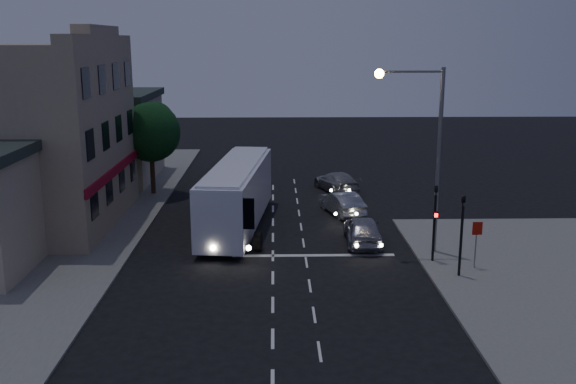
{
  "coord_description": "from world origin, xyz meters",
  "views": [
    {
      "loc": [
        0.08,
        -27.97,
        10.35
      ],
      "look_at": [
        0.84,
        6.31,
        2.2
      ],
      "focal_mm": 40.0,
      "sensor_mm": 36.0,
      "label": 1
    }
  ],
  "objects_px": {
    "regulatory_sign": "(477,237)",
    "traffic_signal_main": "(435,214)",
    "traffic_signal_side": "(462,226)",
    "streetlight": "(426,139)",
    "tour_bus": "(237,193)",
    "car_sedan_a": "(342,203)",
    "car_sedan_b": "(337,182)",
    "street_tree": "(150,129)",
    "car_suv": "(363,230)"
  },
  "relations": [
    {
      "from": "tour_bus",
      "to": "traffic_signal_side",
      "type": "height_order",
      "value": "traffic_signal_side"
    },
    {
      "from": "car_sedan_a",
      "to": "streetlight",
      "type": "xyz_separation_m",
      "value": [
        3.15,
        -7.42,
        5.03
      ]
    },
    {
      "from": "tour_bus",
      "to": "street_tree",
      "type": "bearing_deg",
      "value": 133.82
    },
    {
      "from": "traffic_signal_main",
      "to": "streetlight",
      "type": "distance_m",
      "value": 3.61
    },
    {
      "from": "car_sedan_a",
      "to": "streetlight",
      "type": "height_order",
      "value": "streetlight"
    },
    {
      "from": "traffic_signal_side",
      "to": "car_suv",
      "type": "bearing_deg",
      "value": 126.01
    },
    {
      "from": "regulatory_sign",
      "to": "street_tree",
      "type": "distance_m",
      "value": 23.4
    },
    {
      "from": "traffic_signal_main",
      "to": "street_tree",
      "type": "distance_m",
      "value": 21.38
    },
    {
      "from": "car_sedan_b",
      "to": "tour_bus",
      "type": "bearing_deg",
      "value": 35.53
    },
    {
      "from": "car_suv",
      "to": "traffic_signal_side",
      "type": "xyz_separation_m",
      "value": [
        3.63,
        -5.0,
        1.67
      ]
    },
    {
      "from": "tour_bus",
      "to": "street_tree",
      "type": "height_order",
      "value": "street_tree"
    },
    {
      "from": "car_sedan_b",
      "to": "traffic_signal_main",
      "type": "height_order",
      "value": "traffic_signal_main"
    },
    {
      "from": "streetlight",
      "to": "regulatory_sign",
      "type": "bearing_deg",
      "value": -51.25
    },
    {
      "from": "streetlight",
      "to": "car_suv",
      "type": "bearing_deg",
      "value": 149.14
    },
    {
      "from": "traffic_signal_side",
      "to": "street_tree",
      "type": "bearing_deg",
      "value": 135.5
    },
    {
      "from": "traffic_signal_side",
      "to": "streetlight",
      "type": "height_order",
      "value": "streetlight"
    },
    {
      "from": "traffic_signal_side",
      "to": "tour_bus",
      "type": "bearing_deg",
      "value": 141.51
    },
    {
      "from": "street_tree",
      "to": "streetlight",
      "type": "bearing_deg",
      "value": -39.51
    },
    {
      "from": "regulatory_sign",
      "to": "traffic_signal_side",
      "type": "bearing_deg",
      "value": -136.08
    },
    {
      "from": "car_sedan_a",
      "to": "car_sedan_b",
      "type": "relative_size",
      "value": 0.9
    },
    {
      "from": "traffic_signal_side",
      "to": "streetlight",
      "type": "xyz_separation_m",
      "value": [
        -0.96,
        3.4,
        3.31
      ]
    },
    {
      "from": "car_sedan_a",
      "to": "streetlight",
      "type": "relative_size",
      "value": 0.47
    },
    {
      "from": "car_sedan_a",
      "to": "car_sedan_b",
      "type": "height_order",
      "value": "car_sedan_a"
    },
    {
      "from": "traffic_signal_side",
      "to": "street_tree",
      "type": "distance_m",
      "value": 23.24
    },
    {
      "from": "car_suv",
      "to": "car_sedan_a",
      "type": "xyz_separation_m",
      "value": [
        -0.47,
        5.82,
        -0.04
      ]
    },
    {
      "from": "tour_bus",
      "to": "streetlight",
      "type": "xyz_separation_m",
      "value": [
        9.34,
        -4.78,
        3.75
      ]
    },
    {
      "from": "car_sedan_b",
      "to": "streetlight",
      "type": "distance_m",
      "value": 14.75
    },
    {
      "from": "traffic_signal_main",
      "to": "traffic_signal_side",
      "type": "bearing_deg",
      "value": -70.51
    },
    {
      "from": "tour_bus",
      "to": "streetlight",
      "type": "distance_m",
      "value": 11.14
    },
    {
      "from": "car_sedan_b",
      "to": "traffic_signal_side",
      "type": "xyz_separation_m",
      "value": [
        3.84,
        -16.96,
        1.74
      ]
    },
    {
      "from": "traffic_signal_side",
      "to": "regulatory_sign",
      "type": "xyz_separation_m",
      "value": [
        1.0,
        0.96,
        -0.82
      ]
    },
    {
      "from": "car_suv",
      "to": "traffic_signal_main",
      "type": "height_order",
      "value": "traffic_signal_main"
    },
    {
      "from": "regulatory_sign",
      "to": "street_tree",
      "type": "relative_size",
      "value": 0.35
    },
    {
      "from": "streetlight",
      "to": "street_tree",
      "type": "distance_m",
      "value": 20.19
    },
    {
      "from": "tour_bus",
      "to": "regulatory_sign",
      "type": "bearing_deg",
      "value": -26.48
    },
    {
      "from": "regulatory_sign",
      "to": "streetlight",
      "type": "height_order",
      "value": "streetlight"
    },
    {
      "from": "car_sedan_b",
      "to": "streetlight",
      "type": "bearing_deg",
      "value": 83.87
    },
    {
      "from": "tour_bus",
      "to": "streetlight",
      "type": "relative_size",
      "value": 1.35
    },
    {
      "from": "traffic_signal_main",
      "to": "traffic_signal_side",
      "type": "xyz_separation_m",
      "value": [
        0.7,
        -1.98,
        0.0
      ]
    },
    {
      "from": "car_sedan_b",
      "to": "car_suv",
      "type": "bearing_deg",
      "value": 72.85
    },
    {
      "from": "traffic_signal_main",
      "to": "streetlight",
      "type": "height_order",
      "value": "streetlight"
    },
    {
      "from": "traffic_signal_main",
      "to": "traffic_signal_side",
      "type": "relative_size",
      "value": 1.0
    },
    {
      "from": "traffic_signal_main",
      "to": "traffic_signal_side",
      "type": "height_order",
      "value": "same"
    },
    {
      "from": "car_suv",
      "to": "streetlight",
      "type": "xyz_separation_m",
      "value": [
        2.68,
        -1.6,
        4.99
      ]
    },
    {
      "from": "regulatory_sign",
      "to": "traffic_signal_main",
      "type": "bearing_deg",
      "value": 149.16
    },
    {
      "from": "car_suv",
      "to": "streetlight",
      "type": "bearing_deg",
      "value": 150.91
    },
    {
      "from": "car_sedan_b",
      "to": "regulatory_sign",
      "type": "xyz_separation_m",
      "value": [
        4.84,
        -15.99,
        0.91
      ]
    },
    {
      "from": "car_suv",
      "to": "car_sedan_b",
      "type": "height_order",
      "value": "car_suv"
    },
    {
      "from": "car_sedan_b",
      "to": "regulatory_sign",
      "type": "distance_m",
      "value": 16.73
    },
    {
      "from": "tour_bus",
      "to": "car_suv",
      "type": "height_order",
      "value": "tour_bus"
    }
  ]
}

